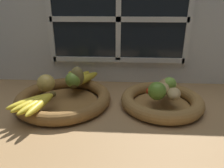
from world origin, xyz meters
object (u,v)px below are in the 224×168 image
at_px(apple_golden_left, 46,83).
at_px(pear_brown, 77,77).
at_px(apple_green_back, 73,80).
at_px(lime_near, 157,91).
at_px(banana_bunch_front, 36,103).
at_px(potato_large, 163,89).
at_px(fruit_bowl_right, 161,101).
at_px(potato_back, 166,84).
at_px(chili_pepper, 160,91).
at_px(potato_small, 174,94).
at_px(lime_far, 169,84).
at_px(banana_bunch_back, 79,78).
at_px(fruit_bowl_left, 64,98).

relative_size(apple_golden_left, pear_brown, 0.82).
relative_size(apple_green_back, lime_near, 0.98).
bearing_deg(banana_bunch_front, potato_large, 15.01).
relative_size(fruit_bowl_right, apple_green_back, 4.85).
distance_m(potato_back, chili_pepper, 0.05).
xyz_separation_m(potato_small, lime_far, (-0.00, 0.08, 0.01)).
bearing_deg(lime_near, banana_bunch_back, 152.97).
relative_size(potato_large, potato_back, 1.01).
relative_size(apple_green_back, lime_far, 1.16).
xyz_separation_m(fruit_bowl_right, banana_bunch_back, (-0.35, 0.12, 0.04)).
bearing_deg(potato_back, lime_far, -27.26).
height_order(fruit_bowl_left, potato_back, potato_back).
height_order(pear_brown, banana_bunch_front, pear_brown).
height_order(potato_small, chili_pepper, potato_small).
relative_size(pear_brown, potato_small, 1.17).
height_order(apple_golden_left, chili_pepper, apple_golden_left).
distance_m(potato_back, potato_small, 0.08).
height_order(potato_back, lime_near, lime_near).
xyz_separation_m(potato_back, chili_pepper, (-0.03, -0.04, -0.01)).
xyz_separation_m(banana_bunch_back, lime_far, (0.38, -0.08, 0.01)).
xyz_separation_m(banana_bunch_back, lime_near, (0.32, -0.16, 0.02)).
relative_size(fruit_bowl_right, potato_large, 3.84).
relative_size(potato_large, lime_far, 1.47).
bearing_deg(fruit_bowl_left, fruit_bowl_right, 0.00).
height_order(fruit_bowl_left, apple_golden_left, apple_golden_left).
distance_m(banana_bunch_front, potato_back, 0.50).
distance_m(apple_golden_left, lime_near, 0.43).
bearing_deg(lime_near, fruit_bowl_left, 173.30).
distance_m(banana_bunch_front, chili_pepper, 0.46).
bearing_deg(fruit_bowl_right, fruit_bowl_left, 180.00).
height_order(fruit_bowl_right, banana_bunch_back, banana_bunch_back).
xyz_separation_m(apple_green_back, lime_near, (0.33, -0.10, 0.00)).
relative_size(fruit_bowl_left, lime_near, 5.64).
distance_m(pear_brown, potato_back, 0.37).
xyz_separation_m(lime_near, lime_far, (0.06, 0.08, -0.01)).
height_order(banana_bunch_front, potato_small, potato_small).
height_order(apple_golden_left, banana_bunch_back, apple_golden_left).
relative_size(pear_brown, lime_near, 1.29).
bearing_deg(potato_back, banana_bunch_back, 168.76).
bearing_deg(banana_bunch_back, fruit_bowl_right, -19.20).
relative_size(fruit_bowl_left, apple_golden_left, 5.35).
bearing_deg(pear_brown, potato_large, -11.10).
bearing_deg(apple_green_back, potato_large, -8.89).
height_order(apple_golden_left, potato_back, apple_golden_left).
height_order(fruit_bowl_left, potato_small, potato_small).
bearing_deg(chili_pepper, lime_near, -117.55).
bearing_deg(lime_near, pear_brown, 160.84).
distance_m(fruit_bowl_right, lime_far, 0.08).
relative_size(fruit_bowl_left, banana_bunch_front, 2.10).
distance_m(apple_green_back, lime_near, 0.35).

